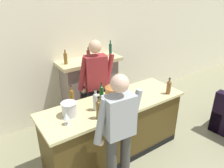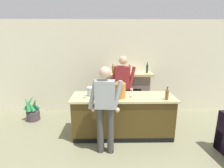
% 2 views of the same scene
% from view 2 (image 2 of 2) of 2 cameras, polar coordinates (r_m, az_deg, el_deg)
% --- Properties ---
extents(wall_back_panel, '(12.00, 0.07, 2.75)m').
position_cam_2_polar(wall_back_panel, '(5.36, 4.00, 5.57)').
color(wall_back_panel, '#EAE3C4').
rests_on(wall_back_panel, ground_plane).
extents(bar_counter, '(2.30, 0.76, 0.96)m').
position_cam_2_polar(bar_counter, '(4.11, 3.52, -10.27)').
color(bar_counter, '#463615').
rests_on(bar_counter, ground_plane).
extents(fireplace_stone, '(1.29, 0.52, 1.56)m').
position_cam_2_polar(fireplace_stone, '(5.28, 5.68, -2.85)').
color(fireplace_stone, gray).
rests_on(fireplace_stone, ground_plane).
extents(potted_plant_corner, '(0.44, 0.49, 0.69)m').
position_cam_2_polar(potted_plant_corner, '(5.37, -24.57, -7.97)').
color(potted_plant_corner, '#4A3D45').
rests_on(potted_plant_corner, ground_plane).
extents(person_customer, '(0.66, 0.33, 1.73)m').
position_cam_2_polar(person_customer, '(3.31, -2.25, -7.56)').
color(person_customer, '#3D3D3A').
rests_on(person_customer, ground_plane).
extents(person_bartender, '(0.64, 0.37, 1.80)m').
position_cam_2_polar(person_bartender, '(4.48, 3.46, -1.10)').
color(person_bartender, '#242029').
rests_on(person_bartender, ground_plane).
extents(copper_dispenser, '(0.26, 0.30, 0.40)m').
position_cam_2_polar(copper_dispenser, '(3.76, 2.52, -1.59)').
color(copper_dispenser, '#BB7236').
rests_on(copper_dispenser, bar_counter).
extents(ice_bucket_steel, '(0.21, 0.21, 0.20)m').
position_cam_2_polar(ice_bucket_steel, '(3.96, -6.70, -2.38)').
color(ice_bucket_steel, silver).
rests_on(ice_bucket_steel, bar_counter).
extents(wine_bottle_port_short, '(0.07, 0.07, 0.28)m').
position_cam_2_polar(wine_bottle_port_short, '(3.83, 17.51, -3.12)').
color(wine_bottle_port_short, brown).
rests_on(wine_bottle_port_short, bar_counter).
extents(wine_bottle_riesling_slim, '(0.08, 0.08, 0.33)m').
position_cam_2_polar(wine_bottle_riesling_slim, '(3.85, -1.34, -2.03)').
color(wine_bottle_riesling_slim, '#B4BCBA').
rests_on(wine_bottle_riesling_slim, bar_counter).
extents(wine_bottle_rose_blush, '(0.08, 0.08, 0.33)m').
position_cam_2_polar(wine_bottle_rose_blush, '(3.65, -2.51, -2.96)').
color(wine_bottle_rose_blush, brown).
rests_on(wine_bottle_rose_blush, bar_counter).
extents(wine_bottle_cabernet_heavy, '(0.07, 0.07, 0.29)m').
position_cam_2_polar(wine_bottle_cabernet_heavy, '(4.06, 1.87, -1.43)').
color(wine_bottle_cabernet_heavy, '#0E4518').
rests_on(wine_bottle_cabernet_heavy, bar_counter).
extents(wine_bottle_burgundy_dark, '(0.07, 0.07, 0.32)m').
position_cam_2_polar(wine_bottle_burgundy_dark, '(4.16, -4.37, -0.88)').
color(wine_bottle_burgundy_dark, brown).
rests_on(wine_bottle_burgundy_dark, bar_counter).
extents(wine_glass_near_bucket, '(0.08, 0.08, 0.16)m').
position_cam_2_polar(wine_glass_near_bucket, '(3.80, -8.70, -2.93)').
color(wine_glass_near_bucket, silver).
rests_on(wine_glass_near_bucket, bar_counter).
extents(wine_glass_mid_counter, '(0.08, 0.08, 0.17)m').
position_cam_2_polar(wine_glass_mid_counter, '(3.83, 6.68, -2.60)').
color(wine_glass_mid_counter, silver).
rests_on(wine_glass_mid_counter, bar_counter).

